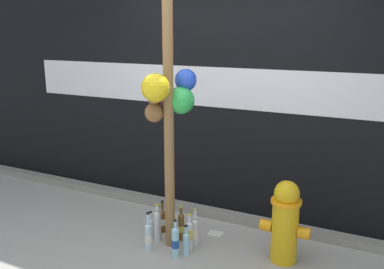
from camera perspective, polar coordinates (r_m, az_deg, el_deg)
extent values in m
plane|color=#9E9B93|center=(3.86, -5.12, -17.64)|extent=(14.00, 14.00, 0.00)
cube|color=black|center=(4.67, 4.24, 8.28)|extent=(10.00, 0.20, 3.11)
cube|color=silver|center=(4.46, 8.24, 6.05)|extent=(5.81, 0.01, 0.44)
cube|color=gray|center=(4.75, 2.29, -10.59)|extent=(8.00, 0.12, 0.08)
cylinder|color=olive|center=(3.73, -3.21, 4.57)|extent=(0.09, 0.09, 2.82)
sphere|color=orange|center=(3.82, -4.17, 6.14)|extent=(0.19, 0.19, 0.19)
sphere|color=blue|center=(3.83, -0.85, 7.42)|extent=(0.20, 0.20, 0.20)
sphere|color=yellow|center=(3.59, -4.98, 6.34)|extent=(0.25, 0.25, 0.25)
sphere|color=green|center=(3.80, -1.52, 4.67)|extent=(0.25, 0.25, 0.25)
sphere|color=#D66BB2|center=(3.89, -4.43, 5.76)|extent=(0.26, 0.26, 0.26)
sphere|color=brown|center=(3.80, -5.14, 2.98)|extent=(0.18, 0.18, 0.18)
sphere|color=brown|center=(3.77, -5.19, 4.99)|extent=(0.13, 0.13, 0.13)
sphere|color=brown|center=(3.79, -5.73, 5.60)|extent=(0.05, 0.05, 0.05)
sphere|color=brown|center=(3.75, -4.66, 5.52)|extent=(0.05, 0.05, 0.05)
sphere|color=brown|center=(3.73, -5.62, 4.87)|extent=(0.04, 0.04, 0.04)
cylinder|color=gold|center=(3.91, 12.49, -12.83)|extent=(0.23, 0.23, 0.56)
cylinder|color=orange|center=(3.79, 12.73, -8.87)|extent=(0.27, 0.27, 0.03)
sphere|color=gold|center=(3.76, 12.79, -7.80)|extent=(0.22, 0.22, 0.22)
cylinder|color=orange|center=(3.93, 10.06, -12.08)|extent=(0.11, 0.11, 0.11)
cylinder|color=orange|center=(3.87, 15.01, -12.84)|extent=(0.11, 0.11, 0.11)
cylinder|color=#93CCE0|center=(3.99, -0.80, -14.77)|extent=(0.07, 0.07, 0.20)
cone|color=#93CCE0|center=(3.93, -0.81, -13.33)|extent=(0.07, 0.07, 0.03)
cylinder|color=#93CCE0|center=(3.91, -0.81, -12.78)|extent=(0.03, 0.03, 0.06)
cylinder|color=black|center=(3.90, -0.81, -12.33)|extent=(0.03, 0.03, 0.01)
cylinder|color=brown|center=(4.23, -1.47, -12.55)|extent=(0.06, 0.06, 0.26)
cone|color=brown|center=(4.17, -1.49, -10.84)|extent=(0.06, 0.06, 0.02)
cylinder|color=brown|center=(4.15, -1.49, -10.29)|extent=(0.03, 0.03, 0.06)
cylinder|color=#D8C64C|center=(4.24, -1.47, -12.68)|extent=(0.06, 0.06, 0.07)
cylinder|color=gold|center=(4.14, -1.49, -9.81)|extent=(0.03, 0.03, 0.01)
cylinder|color=#B2DBEA|center=(4.09, -5.96, -13.76)|extent=(0.06, 0.06, 0.24)
cone|color=#B2DBEA|center=(4.03, -6.01, -12.09)|extent=(0.06, 0.06, 0.03)
cylinder|color=#B2DBEA|center=(4.00, -6.03, -11.32)|extent=(0.03, 0.03, 0.09)
cylinder|color=silver|center=(4.10, -5.95, -13.97)|extent=(0.07, 0.07, 0.09)
cylinder|color=black|center=(3.98, -6.05, -10.63)|extent=(0.03, 0.03, 0.01)
cylinder|color=silver|center=(4.06, -0.35, -13.68)|extent=(0.06, 0.06, 0.26)
cone|color=silver|center=(4.00, -0.35, -11.87)|extent=(0.06, 0.06, 0.02)
cylinder|color=silver|center=(3.98, -0.35, -11.36)|extent=(0.03, 0.03, 0.06)
cylinder|color=#D8C64C|center=(4.05, -0.35, -13.38)|extent=(0.06, 0.06, 0.09)
cylinder|color=gold|center=(3.97, -0.35, -10.92)|extent=(0.03, 0.03, 0.01)
cylinder|color=silver|center=(4.15, 0.41, -13.23)|extent=(0.06, 0.06, 0.24)
cone|color=silver|center=(4.09, 0.42, -11.57)|extent=(0.06, 0.06, 0.03)
cylinder|color=silver|center=(4.06, 0.42, -10.83)|extent=(0.02, 0.02, 0.09)
cylinder|color=silver|center=(4.15, 0.41, -13.35)|extent=(0.07, 0.07, 0.09)
cylinder|color=gold|center=(4.04, 0.42, -10.17)|extent=(0.03, 0.03, 0.01)
cylinder|color=silver|center=(4.31, -5.65, -12.64)|extent=(0.07, 0.07, 0.19)
cone|color=silver|center=(4.26, -5.68, -11.36)|extent=(0.07, 0.07, 0.03)
cylinder|color=silver|center=(4.24, -5.70, -10.88)|extent=(0.03, 0.03, 0.05)
cylinder|color=silver|center=(4.30, -5.65, -12.61)|extent=(0.07, 0.07, 0.07)
cylinder|color=black|center=(4.23, -5.71, -10.48)|extent=(0.03, 0.03, 0.01)
cylinder|color=brown|center=(4.40, -4.03, -11.80)|extent=(0.07, 0.07, 0.21)
cone|color=brown|center=(4.35, -4.06, -10.37)|extent=(0.07, 0.07, 0.03)
cylinder|color=brown|center=(4.32, -4.07, -9.68)|extent=(0.03, 0.03, 0.09)
cylinder|color=silver|center=(4.40, -4.03, -11.73)|extent=(0.07, 0.07, 0.07)
cylinder|color=black|center=(4.30, -4.08, -9.07)|extent=(0.03, 0.03, 0.01)
cylinder|color=silver|center=(4.22, -4.70, -12.42)|extent=(0.07, 0.07, 0.29)
cone|color=silver|center=(4.15, -4.75, -10.48)|extent=(0.07, 0.07, 0.03)
cylinder|color=silver|center=(4.14, -4.76, -9.96)|extent=(0.03, 0.03, 0.05)
cylinder|color=gold|center=(4.12, -4.77, -9.54)|extent=(0.04, 0.04, 0.01)
cylinder|color=#93CCE0|center=(3.95, -2.28, -14.53)|extent=(0.07, 0.07, 0.27)
cone|color=#93CCE0|center=(3.88, -2.31, -12.60)|extent=(0.07, 0.07, 0.03)
cylinder|color=#93CCE0|center=(3.86, -2.31, -12.07)|extent=(0.03, 0.03, 0.05)
cylinder|color=#1E478C|center=(3.95, -2.28, -14.61)|extent=(0.07, 0.07, 0.08)
cylinder|color=black|center=(3.85, -2.32, -11.63)|extent=(0.03, 0.03, 0.01)
cube|color=silver|center=(4.40, 3.22, -13.28)|extent=(0.15, 0.12, 0.01)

